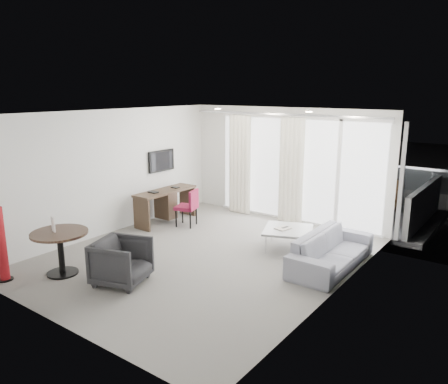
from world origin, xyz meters
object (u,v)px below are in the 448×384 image
Objects in this scene: desk_chair at (186,208)px; rattan_chair_a at (354,196)px; desk at (166,206)px; coffee_table at (288,239)px; sofa at (332,250)px; tub_armchair at (122,262)px; round_table at (61,253)px; rattan_chair_b at (388,196)px; red_lamp at (1,244)px.

desk_chair is 4.16m from rattan_chair_a.
desk is 1.80× the size of coffee_table.
tub_armchair is at bearing 136.99° from sofa.
round_table is 1.03× the size of coffee_table.
rattan_chair_b is (0.75, 3.86, 0.18)m from coffee_table.
sofa is at bearing -98.84° from rattan_chair_a.
coffee_table is at bearing 72.20° from sofa.
desk_chair is 1.11× the size of rattan_chair_b.
desk_chair is 5.10m from rattan_chair_b.
sofa is 2.27× the size of rattan_chair_a.
rattan_chair_a reaches higher than desk_chair.
coffee_table is 3.93m from rattan_chair_b.
rattan_chair_a is at bearing 14.33° from sofa.
sofa is at bearing -61.53° from tub_armchair.
tub_armchair is 1.04× the size of rattan_chair_b.
rattan_chair_a reaches higher than round_table.
tub_armchair is at bearing -115.57° from coffee_table.
coffee_table is at bearing 2.08° from desk.
sofa is at bearing 42.09° from red_lamp.
round_table reaches higher than tub_armchair.
rattan_chair_b is at bearing 45.91° from desk.
rattan_chair_a is (2.59, 6.40, 0.08)m from round_table.
desk is at bearing 168.68° from desk_chair.
red_lamp is at bearing 104.55° from tub_armchair.
rattan_chair_b is at bearing -36.04° from tub_armchair.
desk_chair is at bearing -178.73° from coffee_table.
rattan_chair_a reaches higher than rattan_chair_b.
round_table is at bearing 89.87° from tub_armchair.
desk_chair is 2.54m from coffee_table.
desk is 1.32× the size of red_lamp.
desk_chair reaches higher than rattan_chair_b.
round_table is 0.75× the size of red_lamp.
coffee_table is 3.15m from rattan_chair_a.
desk_chair is at bearing -154.08° from rattan_chair_b.
rattan_chair_a is (2.66, 3.19, 0.03)m from desk_chair.
desk_chair is at bearing 85.65° from sofa.
round_table is 7.81m from rattan_chair_b.
coffee_table is at bearing 52.92° from round_table.
coffee_table is (3.10, 0.11, -0.17)m from desk.
red_lamp is at bearing -139.76° from rattan_chair_b.
coffee_table is (2.46, 3.26, -0.17)m from round_table.
rattan_chair_a is at bearing -154.53° from rattan_chair_b.
rattan_chair_a is (3.23, 3.25, 0.07)m from desk.
desk_chair reaches higher than desk.
tub_armchair is (1.14, -2.85, -0.06)m from desk_chair.
desk is at bearing -177.92° from coffee_table.
coffee_table is (3.00, 3.95, -0.41)m from red_lamp.
desk_chair is 3.93m from red_lamp.
red_lamp is (0.10, -3.84, 0.23)m from desk.
rattan_chair_a is 1.19× the size of rattan_chair_b.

